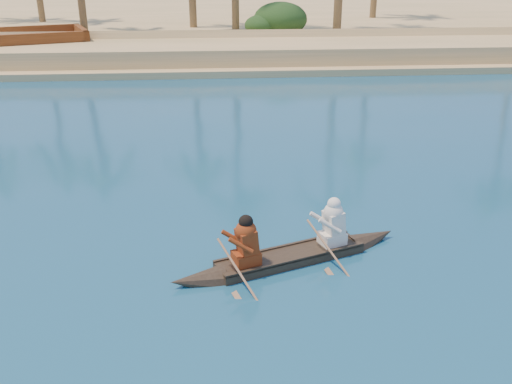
{
  "coord_description": "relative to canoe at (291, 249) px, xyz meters",
  "views": [
    {
      "loc": [
        2.16,
        -8.33,
        6.08
      ],
      "look_at": [
        3.14,
        3.72,
        1.04
      ],
      "focal_mm": 40.0,
      "sensor_mm": 36.0,
      "label": 1
    }
  ],
  "objects": [
    {
      "name": "shrub_cluster",
      "position": [
        -3.76,
        29.2,
        0.92
      ],
      "size": [
        100.0,
        6.0,
        2.4
      ],
      "primitive_type": null,
      "color": "#183714",
      "rests_on": "ground"
    },
    {
      "name": "sandy_embankment",
      "position": [
        -3.76,
        44.59,
        0.24
      ],
      "size": [
        150.0,
        51.0,
        1.5
      ],
      "color": "#E2BB7F",
      "rests_on": "ground"
    },
    {
      "name": "ground",
      "position": [
        -3.76,
        -2.3,
        -0.28
      ],
      "size": [
        160.0,
        160.0,
        0.0
      ],
      "primitive_type": "plane",
      "color": "navy",
      "rests_on": "ground"
    },
    {
      "name": "canoe",
      "position": [
        0.0,
        0.0,
        0.0
      ],
      "size": [
        5.26,
        2.55,
        1.48
      ],
      "rotation": [
        0.0,
        0.0,
        0.36
      ],
      "color": "#382B1E",
      "rests_on": "ground"
    }
  ]
}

